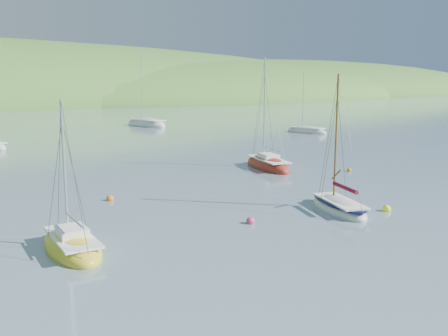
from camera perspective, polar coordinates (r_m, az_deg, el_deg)
ground at (r=27.54m, az=13.20°, el=-6.20°), size 700.00×700.00×0.00m
daysailer_white at (r=30.23m, az=12.98°, el=-4.36°), size 3.90×5.90×8.51m
sloop_red at (r=43.87m, az=5.01°, el=0.25°), size 4.19×7.40×10.38m
sailboat_yellow at (r=23.70m, az=-16.95°, el=-8.57°), size 2.65×5.71×7.36m
distant_sloop_b at (r=86.33m, az=-8.86°, el=4.90°), size 4.86×10.03×13.72m
distant_sloop_d at (r=75.11m, az=9.43°, el=4.12°), size 3.53×7.00×9.54m
mooring_buoys at (r=31.13m, az=5.53°, el=-3.90°), size 21.00×12.43×0.50m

